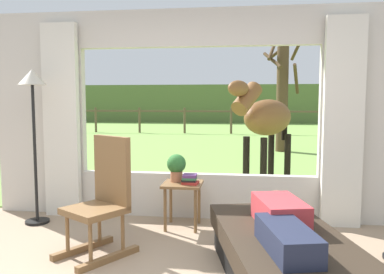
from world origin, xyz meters
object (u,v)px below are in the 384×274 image
object	(u,v)px
side_table	(183,191)
potted_plant	(176,166)
reclining_person	(282,220)
floor_lamp_left	(33,100)
recliner_sofa	(280,255)
horse	(266,118)
pasture_tree	(283,94)
book_stack	(190,179)
rocking_chair	(103,197)

from	to	relation	value
side_table	potted_plant	world-z (taller)	potted_plant
reclining_person	floor_lamp_left	xyz separation A→B (m)	(-2.74, 1.22, 0.94)
recliner_sofa	reclining_person	bearing A→B (deg)	-103.34
horse	pasture_tree	world-z (taller)	pasture_tree
book_stack	reclining_person	bearing A→B (deg)	-53.60
pasture_tree	rocking_chair	bearing A→B (deg)	-106.88
rocking_chair	book_stack	xyz separation A→B (m)	(0.72, 0.80, 0.03)
reclining_person	rocking_chair	bearing A→B (deg)	151.86
horse	pasture_tree	size ratio (longest dim) A/B	0.51
potted_plant	pasture_tree	xyz separation A→B (m)	(1.81, 6.82, 0.93)
side_table	reclining_person	bearing A→B (deg)	-52.24
potted_plant	pasture_tree	world-z (taller)	pasture_tree
rocking_chair	potted_plant	bearing A→B (deg)	92.14
pasture_tree	horse	bearing A→B (deg)	-98.45
rocking_chair	floor_lamp_left	xyz separation A→B (m)	(-1.13, 0.80, 0.92)
reclining_person	floor_lamp_left	bearing A→B (deg)	142.62
potted_plant	floor_lamp_left	bearing A→B (deg)	-175.87
rocking_chair	side_table	size ratio (longest dim) A/B	2.15
floor_lamp_left	pasture_tree	world-z (taller)	pasture_tree
reclining_person	book_stack	bearing A→B (deg)	113.06
reclining_person	book_stack	xyz separation A→B (m)	(-0.90, 1.22, 0.05)
recliner_sofa	reclining_person	distance (m)	0.31
recliner_sofa	reclining_person	xyz separation A→B (m)	(0.00, -0.05, 0.30)
horse	pasture_tree	bearing A→B (deg)	-66.53
recliner_sofa	floor_lamp_left	bearing A→B (deg)	143.48
potted_plant	book_stack	world-z (taller)	potted_plant
horse	pasture_tree	distance (m)	4.70
book_stack	pasture_tree	xyz separation A→B (m)	(1.63, 6.94, 1.05)
floor_lamp_left	pasture_tree	bearing A→B (deg)	63.40
potted_plant	book_stack	bearing A→B (deg)	-34.90
book_stack	rocking_chair	bearing A→B (deg)	-131.90
side_table	horse	size ratio (longest dim) A/B	0.30
side_table	rocking_chair	bearing A→B (deg)	-126.01
side_table	floor_lamp_left	world-z (taller)	floor_lamp_left
reclining_person	potted_plant	xyz separation A→B (m)	(-1.07, 1.34, 0.18)
recliner_sofa	side_table	world-z (taller)	side_table
book_stack	floor_lamp_left	distance (m)	2.05
horse	pasture_tree	xyz separation A→B (m)	(0.69, 4.63, 0.47)
rocking_chair	horse	distance (m)	3.58
side_table	horse	world-z (taller)	horse
reclining_person	horse	xyz separation A→B (m)	(0.04, 3.54, 0.63)
recliner_sofa	side_table	distance (m)	1.60
side_table	potted_plant	size ratio (longest dim) A/B	1.63
floor_lamp_left	book_stack	bearing A→B (deg)	0.01
rocking_chair	book_stack	distance (m)	1.07
reclining_person	side_table	xyz separation A→B (m)	(-0.99, 1.28, -0.10)
recliner_sofa	book_stack	world-z (taller)	book_stack
rocking_chair	potted_plant	size ratio (longest dim) A/B	3.50
floor_lamp_left	side_table	bearing A→B (deg)	1.98
book_stack	floor_lamp_left	world-z (taller)	floor_lamp_left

